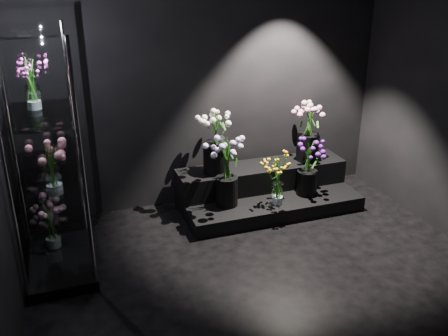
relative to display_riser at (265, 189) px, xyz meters
name	(u,v)px	position (x,y,z in m)	size (l,w,h in m)	color
floor	(282,297)	(-0.55, -1.61, -0.18)	(4.00, 4.00, 0.00)	black
wall_back	(207,78)	(-0.55, 0.39, 1.22)	(4.00, 4.00, 0.00)	black
display_riser	(265,189)	(0.00, 0.00, 0.00)	(1.93, 0.86, 0.43)	black
display_case	(45,159)	(-2.25, -0.57, 0.87)	(0.57, 0.95, 2.10)	black
bouquet_orange_bells	(278,180)	(-0.01, -0.34, 0.26)	(0.34, 0.34, 0.54)	white
bouquet_lilac	(227,167)	(-0.53, -0.18, 0.41)	(0.38, 0.38, 0.73)	black
bouquet_purple	(308,165)	(0.40, -0.22, 0.33)	(0.41, 0.41, 0.61)	black
bouquet_cream_roses	(216,138)	(-0.55, 0.09, 0.64)	(0.46, 0.46, 0.69)	black
bouquet_pink_roses	(309,129)	(0.55, 0.09, 0.62)	(0.46, 0.46, 0.66)	black
bouquet_case_pink	(52,168)	(-2.20, -0.76, 0.87)	(0.39, 0.39, 0.42)	white
bouquet_case_magenta	(32,84)	(-2.27, -0.41, 1.47)	(0.26, 0.26, 0.41)	white
bouquet_case_base_pink	(51,222)	(-2.29, -0.34, 0.18)	(0.32, 0.32, 0.50)	white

